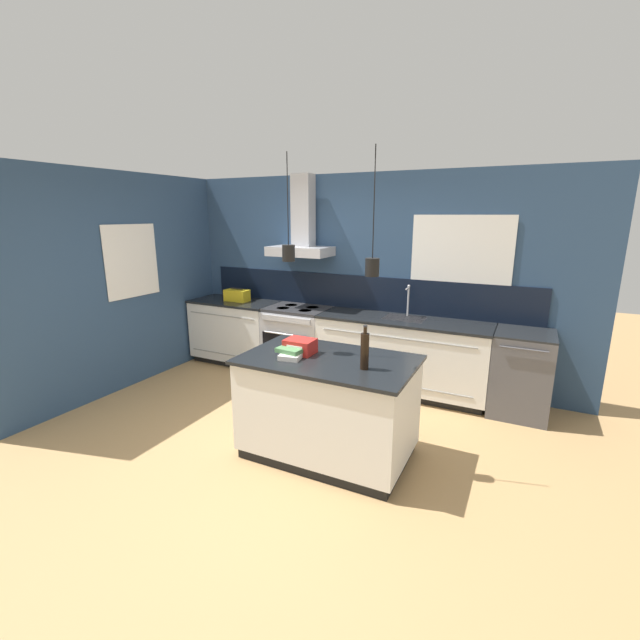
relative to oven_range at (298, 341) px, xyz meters
The scene contains 12 objects.
ground_plane 1.89m from the oven_range, 66.93° to the right, with size 16.00×16.00×0.00m, color tan.
wall_back 1.17m from the oven_range, 24.90° to the left, with size 5.60×2.09×2.60m.
wall_left 2.15m from the oven_range, 149.99° to the right, with size 0.08×3.80×2.60m.
counter_run_left 1.03m from the oven_range, behind, with size 1.25×0.64×0.91m.
counter_run_sink 1.42m from the oven_range, ahead, with size 2.03×0.64×1.29m.
oven_range is the anchor object (origin of this frame).
dishwasher 2.72m from the oven_range, ahead, with size 0.59×0.65×0.91m.
kitchen_island 2.06m from the oven_range, 53.38° to the right, with size 1.48×0.91×0.91m.
bottle_on_island 2.46m from the oven_range, 47.84° to the right, with size 0.07×0.07×0.36m.
book_stack 2.03m from the oven_range, 61.67° to the right, with size 0.25×0.35×0.08m.
red_supply_box 1.97m from the oven_range, 60.03° to the right, with size 0.25×0.21×0.13m.
yellow_toolbox 1.12m from the oven_range, behind, with size 0.34×0.18×0.19m.
Camera 1 is at (1.99, -3.11, 2.11)m, focal length 24.00 mm.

